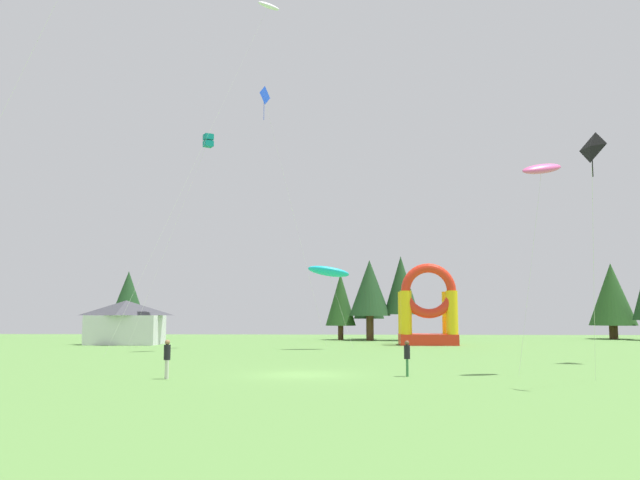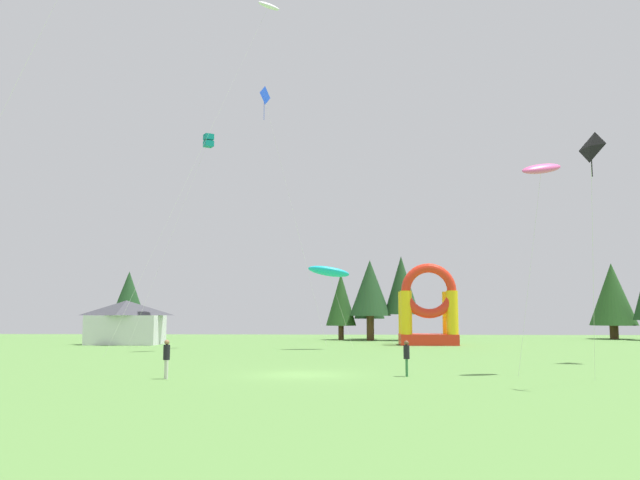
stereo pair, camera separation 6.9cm
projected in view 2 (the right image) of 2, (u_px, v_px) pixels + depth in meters
name	position (u px, v px, depth m)	size (l,w,h in m)	color
ground_plane	(302.00, 375.00, 30.18)	(120.00, 120.00, 0.00)	#5B8C42
kite_black_diamond	(590.00, 149.00, 25.10)	(1.48, 4.15, 9.64)	black
kite_pink_parafoil	(541.00, 169.00, 31.29)	(2.73, 1.62, 10.28)	#EA599E
kite_cyan_parafoil	(329.00, 271.00, 52.71)	(3.78, 1.93, 6.97)	#19B7CC
kite_white_parafoil	(268.00, 7.00, 52.11)	(10.63, 8.25, 27.72)	white
kite_teal_box	(208.00, 141.00, 61.21)	(6.27, 4.48, 19.62)	#0C7F7A
kite_blue_diamond	(264.00, 98.00, 56.44)	(5.76, 2.47, 22.13)	blue
person_left_edge	(407.00, 355.00, 29.42)	(0.29, 0.29, 1.60)	#33723F
person_midfield	(167.00, 356.00, 28.29)	(0.40, 0.40, 1.68)	silver
inflatable_yellow_castle	(428.00, 314.00, 59.42)	(5.17, 3.75, 7.38)	red
festival_tent	(126.00, 322.00, 60.59)	(6.52, 3.97, 4.07)	silver
tree_row_1	(129.00, 294.00, 77.48)	(3.68, 3.68, 7.89)	#4C331E
tree_row_2	(341.00, 300.00, 71.90)	(3.32, 3.32, 7.27)	#4C331E
tree_row_3	(369.00, 297.00, 74.07)	(3.45, 3.45, 7.19)	#4C331E
tree_row_4	(370.00, 288.00, 70.46)	(4.43, 4.43, 8.65)	#4C331E
tree_row_5	(401.00, 286.00, 70.39)	(3.76, 3.76, 9.06)	#4C331E
tree_row_6	(612.00, 294.00, 73.96)	(5.19, 5.19, 8.59)	#4C331E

